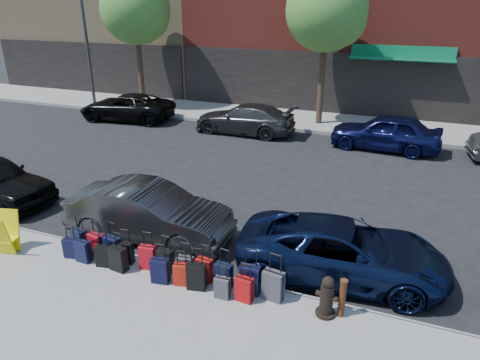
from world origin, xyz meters
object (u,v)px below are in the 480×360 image
at_px(car_far_1, 245,119).
at_px(streetlight, 87,25).
at_px(car_far_2, 385,132).
at_px(car_near_1, 149,212).
at_px(bollard, 342,298).
at_px(suitcase_front_5, 166,261).
at_px(display_rack, 3,234).
at_px(tree_center, 329,13).
at_px(car_near_2, 342,251).
at_px(fire_hydrant, 327,298).
at_px(tree_left, 138,11).
at_px(car_far_0, 127,107).

bearing_deg(car_far_1, streetlight, -100.16).
bearing_deg(car_far_2, car_near_1, -23.79).
height_order(streetlight, bollard, streetlight).
relative_size(suitcase_front_5, car_far_2, 0.20).
distance_m(display_rack, car_near_1, 3.49).
bearing_deg(tree_center, bollard, -77.00).
xyz_separation_m(bollard, display_rack, (-8.05, -0.67, 0.08)).
height_order(car_near_2, car_far_2, car_far_2).
bearing_deg(suitcase_front_5, fire_hydrant, 1.19).
height_order(tree_left, bollard, tree_left).
distance_m(suitcase_front_5, car_far_2, 12.14).
bearing_deg(suitcase_front_5, car_far_2, 74.37).
height_order(tree_left, display_rack, tree_left).
xyz_separation_m(streetlight, car_near_1, (11.45, -12.14, -3.93)).
height_order(tree_left, tree_center, same).
bearing_deg(car_far_2, streetlight, -93.31).
bearing_deg(car_far_0, suitcase_front_5, 31.78).
distance_m(bollard, car_far_1, 13.36).
bearing_deg(bollard, tree_center, 103.00).
distance_m(tree_center, car_near_2, 13.94).
relative_size(tree_center, fire_hydrant, 8.29).
xyz_separation_m(car_near_1, car_near_2, (5.04, 0.10, -0.07)).
xyz_separation_m(fire_hydrant, car_far_2, (0.24, 11.61, 0.21)).
relative_size(tree_left, tree_center, 1.00).
height_order(bollard, car_far_2, car_far_2).
bearing_deg(car_far_1, tree_center, 130.44).
height_order(car_near_2, car_far_1, car_far_1).
bearing_deg(car_near_1, suitcase_front_5, -139.47).
bearing_deg(car_far_1, car_near_2, 32.37).
relative_size(bollard, car_far_1, 0.17).
height_order(fire_hydrant, display_rack, display_rack).
bearing_deg(tree_center, streetlight, -177.02).
height_order(display_rack, car_near_2, car_near_2).
height_order(streetlight, car_far_0, streetlight).
bearing_deg(car_far_0, display_rack, 16.03).
distance_m(car_near_1, car_far_1, 10.26).
xyz_separation_m(streetlight, suitcase_front_5, (12.78, -13.57, -4.23)).
relative_size(tree_left, bollard, 8.76).
bearing_deg(display_rack, car_near_1, 23.92).
relative_size(fire_hydrant, car_near_1, 0.20).
distance_m(bollard, display_rack, 8.08).
height_order(fire_hydrant, car_near_2, car_near_2).
distance_m(tree_left, car_far_0, 5.42).
distance_m(display_rack, car_far_0, 13.43).
bearing_deg(bollard, streetlight, 140.87).
distance_m(streetlight, car_near_1, 17.14).
xyz_separation_m(tree_left, car_near_1, (8.51, -12.84, -4.68)).
bearing_deg(fire_hydrant, car_near_2, 100.44).
relative_size(tree_left, car_near_1, 1.64).
bearing_deg(streetlight, car_near_2, -36.13).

